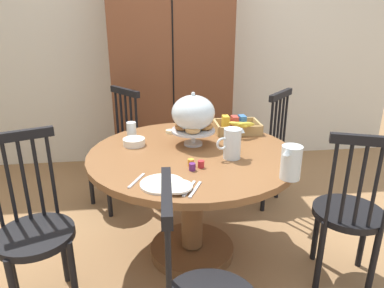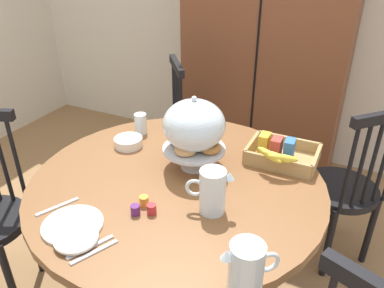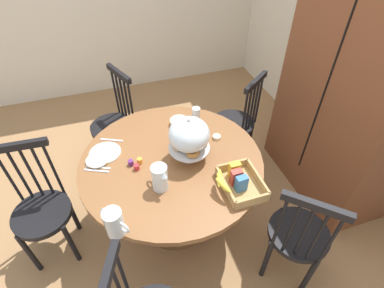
# 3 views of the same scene
# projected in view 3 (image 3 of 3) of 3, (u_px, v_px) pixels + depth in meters

# --- Properties ---
(ground_plane) EXTENTS (10.00, 10.00, 0.00)m
(ground_plane) POSITION_uv_depth(u_px,v_px,m) (171.00, 230.00, 2.47)
(ground_plane) COLOR #997047
(wooden_armoire) EXTENTS (1.18, 0.60, 1.96)m
(wooden_armoire) POSITION_uv_depth(u_px,v_px,m) (354.00, 92.00, 2.23)
(wooden_armoire) COLOR brown
(wooden_armoire) RESTS_ON ground_plane
(dining_table) EXTENTS (1.27, 1.27, 0.74)m
(dining_table) POSITION_uv_depth(u_px,v_px,m) (173.00, 178.00, 2.18)
(dining_table) COLOR brown
(dining_table) RESTS_ON ground_plane
(windsor_chair_near_window) EXTENTS (0.47, 0.47, 0.97)m
(windsor_chair_near_window) POSITION_uv_depth(u_px,v_px,m) (298.00, 236.00, 1.93)
(windsor_chair_near_window) COLOR black
(windsor_chair_near_window) RESTS_ON ground_plane
(windsor_chair_by_cabinet) EXTENTS (0.46, 0.47, 0.97)m
(windsor_chair_by_cabinet) POSITION_uv_depth(u_px,v_px,m) (235.00, 124.00, 2.80)
(windsor_chair_by_cabinet) COLOR black
(windsor_chair_by_cabinet) RESTS_ON ground_plane
(windsor_chair_facing_door) EXTENTS (0.43, 0.43, 0.97)m
(windsor_chair_facing_door) POSITION_uv_depth(u_px,v_px,m) (115.00, 126.00, 2.78)
(windsor_chair_facing_door) COLOR black
(windsor_chair_facing_door) RESTS_ON ground_plane
(windsor_chair_far_side) EXTENTS (0.40, 0.40, 0.97)m
(windsor_chair_far_side) POSITION_uv_depth(u_px,v_px,m) (42.00, 211.00, 2.07)
(windsor_chair_far_side) COLOR black
(windsor_chair_far_side) RESTS_ON ground_plane
(pastry_stand_with_dome) EXTENTS (0.28, 0.28, 0.34)m
(pastry_stand_with_dome) POSITION_uv_depth(u_px,v_px,m) (189.00, 136.00, 1.93)
(pastry_stand_with_dome) COLOR silver
(pastry_stand_with_dome) RESTS_ON dining_table
(orange_juice_pitcher) EXTENTS (0.16, 0.14, 0.18)m
(orange_juice_pitcher) POSITION_uv_depth(u_px,v_px,m) (115.00, 224.00, 1.58)
(orange_juice_pitcher) COLOR silver
(orange_juice_pitcher) RESTS_ON dining_table
(milk_pitcher) EXTENTS (0.18, 0.10, 0.18)m
(milk_pitcher) POSITION_uv_depth(u_px,v_px,m) (160.00, 178.00, 1.81)
(milk_pitcher) COLOR silver
(milk_pitcher) RESTS_ON dining_table
(cereal_basket) EXTENTS (0.32, 0.30, 0.12)m
(cereal_basket) POSITION_uv_depth(u_px,v_px,m) (238.00, 181.00, 1.84)
(cereal_basket) COLOR tan
(cereal_basket) RESTS_ON dining_table
(china_plate_large) EXTENTS (0.22, 0.22, 0.01)m
(china_plate_large) POSITION_uv_depth(u_px,v_px,m) (105.00, 153.00, 2.09)
(china_plate_large) COLOR white
(china_plate_large) RESTS_ON dining_table
(china_plate_small) EXTENTS (0.15, 0.15, 0.01)m
(china_plate_small) POSITION_uv_depth(u_px,v_px,m) (97.00, 160.00, 2.02)
(china_plate_small) COLOR white
(china_plate_small) RESTS_ON china_plate_large
(cereal_bowl) EXTENTS (0.14, 0.14, 0.04)m
(cereal_bowl) POSITION_uv_depth(u_px,v_px,m) (179.00, 122.00, 2.32)
(cereal_bowl) COLOR white
(cereal_bowl) RESTS_ON dining_table
(drinking_glass) EXTENTS (0.06, 0.06, 0.11)m
(drinking_glass) POSITION_uv_depth(u_px,v_px,m) (196.00, 114.00, 2.34)
(drinking_glass) COLOR silver
(drinking_glass) RESTS_ON dining_table
(butter_dish) EXTENTS (0.06, 0.06, 0.02)m
(butter_dish) POSITION_uv_depth(u_px,v_px,m) (217.00, 137.00, 2.20)
(butter_dish) COLOR beige
(butter_dish) RESTS_ON dining_table
(jam_jar_strawberry) EXTENTS (0.04, 0.04, 0.04)m
(jam_jar_strawberry) POSITION_uv_depth(u_px,v_px,m) (137.00, 167.00, 1.96)
(jam_jar_strawberry) COLOR #B7282D
(jam_jar_strawberry) RESTS_ON dining_table
(jam_jar_apricot) EXTENTS (0.04, 0.04, 0.04)m
(jam_jar_apricot) POSITION_uv_depth(u_px,v_px,m) (140.00, 161.00, 2.01)
(jam_jar_apricot) COLOR orange
(jam_jar_apricot) RESTS_ON dining_table
(jam_jar_grape) EXTENTS (0.04, 0.04, 0.04)m
(jam_jar_grape) POSITION_uv_depth(u_px,v_px,m) (131.00, 163.00, 1.99)
(jam_jar_grape) COLOR #5B2366
(jam_jar_grape) RESTS_ON dining_table
(table_knife) EXTENTS (0.08, 0.16, 0.01)m
(table_knife) POSITION_uv_depth(u_px,v_px,m) (98.00, 167.00, 1.98)
(table_knife) COLOR silver
(table_knife) RESTS_ON dining_table
(dinner_fork) EXTENTS (0.08, 0.16, 0.01)m
(dinner_fork) POSITION_uv_depth(u_px,v_px,m) (97.00, 171.00, 1.96)
(dinner_fork) COLOR silver
(dinner_fork) RESTS_ON dining_table
(soup_spoon) EXTENTS (0.08, 0.16, 0.01)m
(soup_spoon) POSITION_uv_depth(u_px,v_px,m) (112.00, 140.00, 2.19)
(soup_spoon) COLOR silver
(soup_spoon) RESTS_ON dining_table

